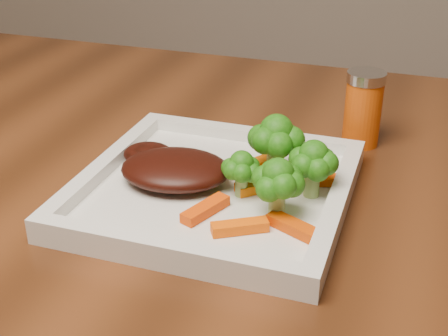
% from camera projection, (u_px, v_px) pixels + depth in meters
% --- Properties ---
extents(plate, '(0.27, 0.27, 0.01)m').
position_uv_depth(plate, '(215.00, 193.00, 0.65)').
color(plate, white).
rests_on(plate, dining_table).
extents(steak, '(0.13, 0.11, 0.03)m').
position_uv_depth(steak, '(175.00, 169.00, 0.65)').
color(steak, '#360D08').
rests_on(steak, plate).
extents(broccoli_0, '(0.09, 0.09, 0.07)m').
position_uv_depth(broccoli_0, '(276.00, 147.00, 0.65)').
color(broccoli_0, '#357313').
rests_on(broccoli_0, plate).
extents(broccoli_1, '(0.07, 0.07, 0.06)m').
position_uv_depth(broccoli_1, '(313.00, 167.00, 0.62)').
color(broccoli_1, '#156C12').
rests_on(broccoli_1, plate).
extents(broccoli_2, '(0.07, 0.07, 0.06)m').
position_uv_depth(broccoli_2, '(277.00, 189.00, 0.58)').
color(broccoli_2, '#1C7613').
rests_on(broccoli_2, plate).
extents(broccoli_3, '(0.06, 0.06, 0.06)m').
position_uv_depth(broccoli_3, '(242.00, 168.00, 0.62)').
color(broccoli_3, '#2B5B0F').
rests_on(broccoli_3, plate).
extents(carrot_0, '(0.05, 0.04, 0.01)m').
position_uv_depth(carrot_0, '(240.00, 227.00, 0.57)').
color(carrot_0, '#F95704').
rests_on(carrot_0, plate).
extents(carrot_1, '(0.06, 0.04, 0.01)m').
position_uv_depth(carrot_1, '(294.00, 227.00, 0.57)').
color(carrot_1, '#CE4003').
rests_on(carrot_1, plate).
extents(carrot_2, '(0.03, 0.06, 0.01)m').
position_uv_depth(carrot_2, '(205.00, 209.00, 0.60)').
color(carrot_2, '#EA4103').
rests_on(carrot_2, plate).
extents(carrot_3, '(0.05, 0.03, 0.01)m').
position_uv_depth(carrot_3, '(316.00, 180.00, 0.65)').
color(carrot_3, '#FF5004').
rests_on(carrot_3, plate).
extents(carrot_4, '(0.05, 0.06, 0.01)m').
position_uv_depth(carrot_4, '(256.00, 165.00, 0.68)').
color(carrot_4, '#F96404').
rests_on(carrot_4, plate).
extents(carrot_6, '(0.06, 0.05, 0.01)m').
position_uv_depth(carrot_6, '(265.00, 184.00, 0.64)').
color(carrot_6, orange).
rests_on(carrot_6, plate).
extents(spice_shaker, '(0.06, 0.06, 0.09)m').
position_uv_depth(spice_shaker, '(363.00, 109.00, 0.75)').
color(spice_shaker, '#C84A0B').
rests_on(spice_shaker, dining_table).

